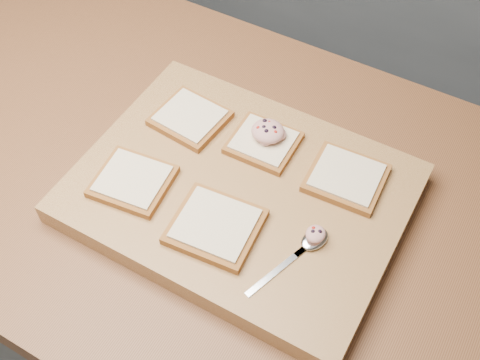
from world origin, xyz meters
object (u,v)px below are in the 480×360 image
(bread_far_center, at_px, (264,142))
(tuna_salad_dollop, at_px, (268,131))
(spoon, at_px, (309,244))
(cutting_board, at_px, (240,193))

(bread_far_center, xyz_separation_m, tuna_salad_dollop, (0.00, 0.01, 0.02))
(bread_far_center, bearing_deg, spoon, -42.56)
(cutting_board, bearing_deg, spoon, -17.70)
(cutting_board, distance_m, bread_far_center, 0.10)
(cutting_board, relative_size, bread_far_center, 4.68)
(cutting_board, relative_size, spoon, 3.24)
(cutting_board, height_order, tuna_salad_dollop, tuna_salad_dollop)
(cutting_board, distance_m, tuna_salad_dollop, 0.12)
(tuna_salad_dollop, relative_size, spoon, 0.35)
(spoon, bearing_deg, tuna_salad_dollop, 135.16)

